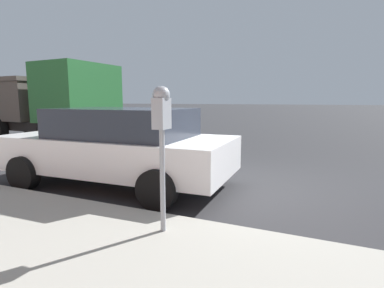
% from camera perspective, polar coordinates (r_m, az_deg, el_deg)
% --- Properties ---
extents(ground_plane, '(220.00, 220.00, 0.00)m').
position_cam_1_polar(ground_plane, '(5.96, 9.49, -7.92)').
color(ground_plane, '#2B2B2D').
extents(parking_meter, '(0.21, 0.19, 1.65)m').
position_cam_1_polar(parking_meter, '(3.31, -5.79, 4.26)').
color(parking_meter, gray).
rests_on(parking_meter, sidewalk).
extents(car_white, '(2.27, 4.56, 1.50)m').
position_cam_1_polar(car_white, '(5.99, -13.76, -0.19)').
color(car_white, silver).
rests_on(car_white, ground_plane).
extents(dump_truck, '(3.14, 6.75, 2.95)m').
position_cam_1_polar(dump_truck, '(13.61, -27.26, 6.98)').
color(dump_truck, black).
rests_on(dump_truck, ground_plane).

